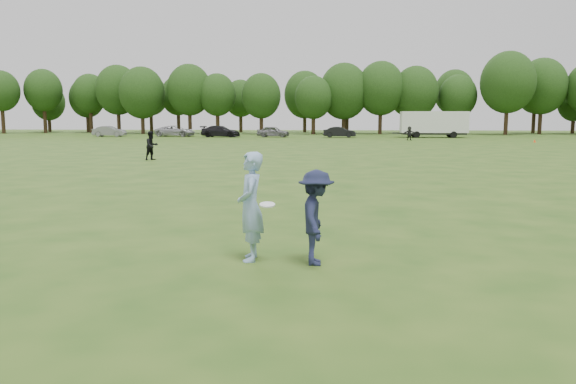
% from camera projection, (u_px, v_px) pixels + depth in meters
% --- Properties ---
extents(ground, '(200.00, 200.00, 0.00)m').
position_uv_depth(ground, '(232.00, 254.00, 10.33)').
color(ground, '#264A14').
rests_on(ground, ground).
extents(thrower, '(0.54, 0.75, 1.92)m').
position_uv_depth(thrower, '(251.00, 207.00, 9.79)').
color(thrower, '#8BACD8').
rests_on(thrower, ground).
extents(defender, '(0.64, 1.07, 1.63)m').
position_uv_depth(defender, '(316.00, 217.00, 9.54)').
color(defender, '#1B203D').
rests_on(defender, ground).
extents(player_far_a, '(1.01, 1.04, 1.69)m').
position_uv_depth(player_far_a, '(152.00, 146.00, 32.87)').
color(player_far_a, black).
rests_on(player_far_a, ground).
extents(player_far_d, '(1.48, 0.84, 1.52)m').
position_uv_depth(player_far_d, '(409.00, 133.00, 60.90)').
color(player_far_d, black).
rests_on(player_far_d, ground).
extents(car_b, '(4.20, 1.57, 1.37)m').
position_uv_depth(car_b, '(109.00, 131.00, 72.04)').
color(car_b, slate).
rests_on(car_b, ground).
extents(car_c, '(5.31, 2.86, 1.41)m').
position_uv_depth(car_c, '(175.00, 131.00, 72.46)').
color(car_c, '#9E9DA2').
rests_on(car_c, ground).
extents(car_d, '(5.13, 2.54, 1.44)m').
position_uv_depth(car_d, '(221.00, 131.00, 70.62)').
color(car_d, black).
rests_on(car_d, ground).
extents(car_e, '(4.22, 2.07, 1.39)m').
position_uv_depth(car_e, '(273.00, 132.00, 70.30)').
color(car_e, slate).
rests_on(car_e, ground).
extents(car_f, '(4.08, 1.63, 1.32)m').
position_uv_depth(car_f, '(340.00, 132.00, 69.13)').
color(car_f, black).
rests_on(car_f, ground).
extents(field_cone, '(0.28, 0.28, 0.30)m').
position_uv_depth(field_cone, '(535.00, 141.00, 56.03)').
color(field_cone, '#EE3F0C').
rests_on(field_cone, ground).
extents(disc_in_play, '(0.33, 0.33, 0.09)m').
position_uv_depth(disc_in_play, '(267.00, 205.00, 9.57)').
color(disc_in_play, white).
rests_on(disc_in_play, ground).
extents(cargo_trailer, '(9.00, 2.75, 3.20)m').
position_uv_depth(cargo_trailer, '(434.00, 123.00, 68.84)').
color(cargo_trailer, white).
rests_on(cargo_trailer, ground).
extents(treeline, '(130.35, 18.39, 11.74)m').
position_uv_depth(treeline, '(344.00, 92.00, 85.19)').
color(treeline, '#332114').
rests_on(treeline, ground).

